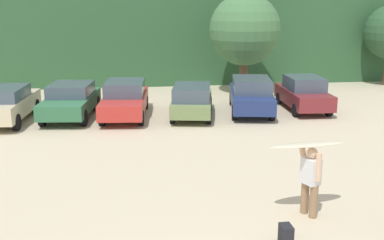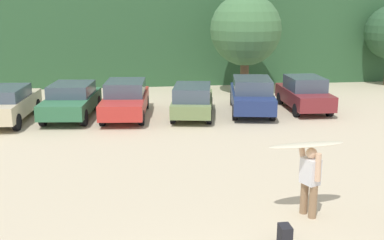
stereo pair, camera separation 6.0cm
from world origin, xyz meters
The scene contains 11 objects.
hillside_ridge centered at (0.00, 28.14, 2.66)m, with size 108.00×12.00×5.33m, color #2D5633.
tree_far_right centered at (5.22, 19.29, 3.54)m, with size 3.93×3.93×5.53m.
parked_car_champagne centered at (-6.40, 14.30, 0.82)m, with size 2.05×4.59×1.54m.
parked_car_forest_green centered at (-3.79, 14.82, 0.80)m, with size 2.42×4.70×1.50m.
parked_car_red centered at (-1.40, 14.64, 0.82)m, with size 2.28×4.88×1.61m.
parked_car_olive_green centered at (1.58, 14.15, 0.78)m, with size 2.44×4.38×1.48m.
parked_car_navy centered at (4.42, 14.65, 0.85)m, with size 2.66×4.95×1.64m.
parked_car_maroon centered at (7.03, 14.81, 0.81)m, with size 1.90×4.16×1.62m.
person_adult centered at (2.97, 3.86, 0.96)m, with size 0.45×0.71×1.70m.
surfboard_cream centered at (2.86, 3.90, 1.77)m, with size 1.93×0.71×0.13m.
backpack_dropped centered at (1.95, 2.56, 0.22)m, with size 0.24×0.34×0.45m.
Camera 1 is at (-1.24, -5.94, 4.96)m, focal length 43.33 mm.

